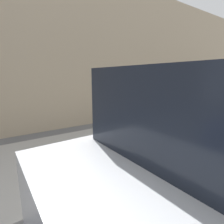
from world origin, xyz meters
name	(u,v)px	position (x,y,z in m)	size (l,w,h in m)	color
ground_plane	(176,206)	(0.00, 0.00, 0.00)	(60.00, 60.00, 0.00)	slate
sidewalk	(98,149)	(0.00, 2.20, 0.06)	(24.00, 2.80, 0.12)	#9E9B96
building_facade	(59,50)	(0.00, 4.67, 2.62)	(24.00, 0.30, 5.24)	tan
parking_meter	(112,111)	(-0.43, 0.97, 1.25)	(0.22, 0.14, 1.51)	gray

